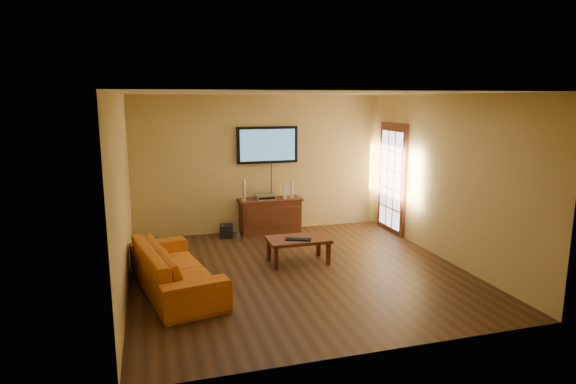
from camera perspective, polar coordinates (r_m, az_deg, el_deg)
name	(u,v)px	position (r m, az deg, el deg)	size (l,w,h in m)	color
ground_plane	(299,272)	(7.51, 1.29, -9.43)	(5.00, 5.00, 0.00)	black
room_walls	(288,158)	(7.69, -0.05, 4.04)	(5.00, 5.00, 5.00)	tan
french_door	(392,180)	(9.70, 12.22, 1.45)	(0.07, 1.02, 2.22)	#451E0F
media_console	(270,216)	(9.52, -2.11, -2.81)	(1.24, 0.47, 0.69)	#451E0F
television	(267,145)	(9.47, -2.46, 5.60)	(1.22, 0.08, 0.72)	black
coffee_table	(298,241)	(7.81, 1.22, -5.88)	(0.99, 0.59, 0.41)	#451E0F
sofa	(175,260)	(6.90, -13.27, -7.84)	(2.19, 0.64, 0.86)	#C46415
speaker_left	(244,191)	(9.27, -5.24, 0.11)	(0.11, 0.11, 0.40)	silver
speaker_right	(292,190)	(9.55, 0.44, 0.28)	(0.09, 0.09, 0.33)	silver
av_receiver	(265,197)	(9.40, -2.71, -0.60)	(0.37, 0.27, 0.09)	silver
game_console	(285,192)	(9.46, -0.41, -0.02)	(0.05, 0.18, 0.24)	white
subwoofer	(227,231)	(9.32, -7.29, -4.62)	(0.25, 0.25, 0.25)	black
bottle	(238,236)	(9.06, -5.97, -5.23)	(0.07, 0.07, 0.20)	white
keyboard	(298,239)	(7.69, 1.23, -5.61)	(0.44, 0.30, 0.02)	black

